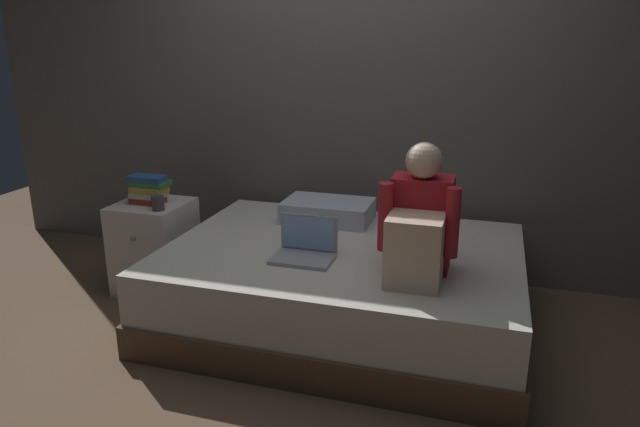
% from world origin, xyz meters
% --- Properties ---
extents(ground_plane, '(8.00, 8.00, 0.00)m').
position_xyz_m(ground_plane, '(0.00, 0.00, 0.00)').
color(ground_plane, brown).
extents(wall_back, '(5.60, 0.10, 2.70)m').
position_xyz_m(wall_back, '(0.00, 1.20, 1.35)').
color(wall_back, '#605B56').
rests_on(wall_back, ground_plane).
extents(bed, '(2.00, 1.50, 0.47)m').
position_xyz_m(bed, '(0.20, 0.30, 0.23)').
color(bed, brown).
rests_on(bed, ground_plane).
extents(nightstand, '(0.44, 0.46, 0.59)m').
position_xyz_m(nightstand, '(-1.10, 0.40, 0.29)').
color(nightstand, beige).
rests_on(nightstand, ground_plane).
extents(person_sitting, '(0.39, 0.44, 0.66)m').
position_xyz_m(person_sitting, '(0.65, 0.04, 0.72)').
color(person_sitting, '#B21E28').
rests_on(person_sitting, bed).
extents(laptop, '(0.32, 0.23, 0.22)m').
position_xyz_m(laptop, '(0.05, 0.08, 0.52)').
color(laptop, '#9EA0A5').
rests_on(laptop, bed).
extents(pillow, '(0.56, 0.36, 0.13)m').
position_xyz_m(pillow, '(-0.02, 0.75, 0.53)').
color(pillow, silver).
rests_on(pillow, bed).
extents(book_stack, '(0.24, 0.16, 0.18)m').
position_xyz_m(book_stack, '(-1.11, 0.40, 0.68)').
color(book_stack, '#9E2D28').
rests_on(book_stack, nightstand).
extents(mug, '(0.08, 0.08, 0.09)m').
position_xyz_m(mug, '(-0.97, 0.28, 0.63)').
color(mug, '#3D3D42').
rests_on(mug, nightstand).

